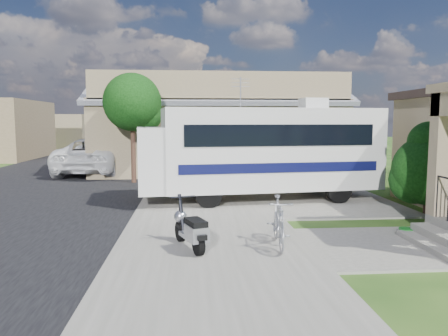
{
  "coord_description": "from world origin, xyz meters",
  "views": [
    {
      "loc": [
        -1.45,
        -9.48,
        2.6
      ],
      "look_at": [
        -0.5,
        2.5,
        1.3
      ],
      "focal_mm": 35.0,
      "sensor_mm": 36.0,
      "label": 1
    }
  ],
  "objects": [
    {
      "name": "ground",
      "position": [
        0.0,
        0.0,
        0.0
      ],
      "size": [
        120.0,
        120.0,
        0.0
      ],
      "primitive_type": "plane",
      "color": "#183C10"
    },
    {
      "name": "street_slab",
      "position": [
        -7.5,
        10.0,
        0.01
      ],
      "size": [
        9.0,
        80.0,
        0.02
      ],
      "primitive_type": "cube",
      "color": "black",
      "rests_on": "ground"
    },
    {
      "name": "sidewalk_slab",
      "position": [
        -1.0,
        10.0,
        0.03
      ],
      "size": [
        4.0,
        80.0,
        0.06
      ],
      "primitive_type": "cube",
      "color": "slate",
      "rests_on": "ground"
    },
    {
      "name": "driveway_slab",
      "position": [
        1.5,
        4.5,
        0.03
      ],
      "size": [
        7.0,
        6.0,
        0.05
      ],
      "primitive_type": "cube",
      "color": "slate",
      "rests_on": "ground"
    },
    {
      "name": "walk_slab",
      "position": [
        3.0,
        -1.0,
        0.03
      ],
      "size": [
        4.0,
        3.0,
        0.05
      ],
      "primitive_type": "cube",
      "color": "slate",
      "rests_on": "ground"
    },
    {
      "name": "warehouse",
      "position": [
        0.0,
        13.97,
        1.99
      ],
      "size": [
        12.5,
        8.4,
        5.04
      ],
      "color": "#78654B",
      "rests_on": "ground"
    },
    {
      "name": "distant_bldg_near",
      "position": [
        -15.0,
        34.0,
        1.6
      ],
      "size": [
        8.0,
        7.0,
        3.2
      ],
      "primitive_type": "cube",
      "color": "#78654B",
      "rests_on": "ground"
    },
    {
      "name": "street_tree_a",
      "position": [
        -3.7,
        9.05,
        3.25
      ],
      "size": [
        2.44,
        2.4,
        4.58
      ],
      "color": "#321E16",
      "rests_on": "ground"
    },
    {
      "name": "street_tree_b",
      "position": [
        -3.7,
        19.05,
        3.39
      ],
      "size": [
        2.44,
        2.4,
        4.73
      ],
      "color": "#321E16",
      "rests_on": "ground"
    },
    {
      "name": "street_tree_c",
      "position": [
        -3.7,
        28.05,
        3.1
      ],
      "size": [
        2.44,
        2.4,
        4.42
      ],
      "color": "#321E16",
      "rests_on": "ground"
    },
    {
      "name": "motorhome",
      "position": [
        0.86,
        4.49,
        1.68
      ],
      "size": [
        7.88,
        3.25,
        3.93
      ],
      "rotation": [
        0.0,
        0.0,
        0.11
      ],
      "color": "beige",
      "rests_on": "ground"
    },
    {
      "name": "shrub",
      "position": [
        5.15,
        2.02,
        1.33
      ],
      "size": [
        2.11,
        2.02,
        2.59
      ],
      "color": "#321E16",
      "rests_on": "ground"
    },
    {
      "name": "scooter",
      "position": [
        -1.44,
        -1.02,
        0.46
      ],
      "size": [
        0.78,
        1.49,
        1.01
      ],
      "rotation": [
        0.0,
        0.0,
        0.34
      ],
      "color": "black",
      "rests_on": "ground"
    },
    {
      "name": "bicycle",
      "position": [
        0.34,
        -0.93,
        0.5
      ],
      "size": [
        0.63,
        1.71,
        1.01
      ],
      "primitive_type": "imported",
      "rotation": [
        0.0,
        0.0,
        -0.09
      ],
      "color": "#A6A7AE",
      "rests_on": "ground"
    },
    {
      "name": "pickup_truck",
      "position": [
        -5.99,
        12.64,
        0.88
      ],
      "size": [
        3.36,
        6.51,
        1.75
      ],
      "primitive_type": "imported",
      "rotation": [
        0.0,
        0.0,
        3.07
      ],
      "color": "white",
      "rests_on": "ground"
    },
    {
      "name": "van",
      "position": [
        -6.78,
        20.44,
        0.96
      ],
      "size": [
        3.94,
        7.03,
        1.92
      ],
      "primitive_type": "imported",
      "rotation": [
        0.0,
        0.0,
        -0.2
      ],
      "color": "white",
      "rests_on": "ground"
    },
    {
      "name": "garden_hose",
      "position": [
        3.44,
        -0.17,
        0.08
      ],
      "size": [
        0.34,
        0.34,
        0.15
      ],
      "primitive_type": "cylinder",
      "color": "#13621B",
      "rests_on": "ground"
    }
  ]
}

